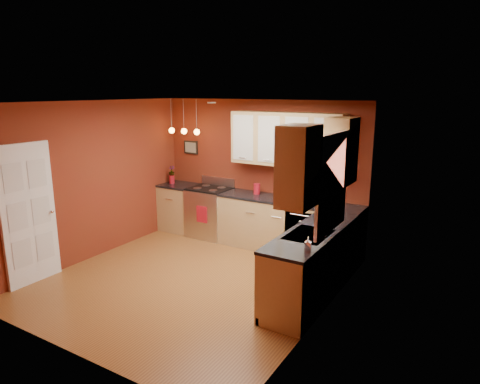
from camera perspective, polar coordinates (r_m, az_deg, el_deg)
The scene contains 27 objects.
floor at distance 6.53m, azimuth -6.46°, elevation -11.65°, with size 4.20×4.20×0.00m, color #945E2B.
ceiling at distance 5.92m, azimuth -7.14°, elevation 11.80°, with size 4.00×4.20×0.02m, color silver.
wall_back at distance 7.82m, azimuth 2.67°, elevation 2.68°, with size 4.00×0.02×2.60m, color maroon.
wall_front at distance 4.69m, azimuth -22.74°, elevation -5.79°, with size 4.00×0.02×2.60m, color maroon.
wall_left at distance 7.46m, azimuth -19.03°, elevation 1.43°, with size 0.02×4.20×2.60m, color maroon.
wall_right at distance 5.15m, azimuth 11.14°, elevation -3.27°, with size 0.02×4.20×2.60m, color maroon.
base_cabinets_back_left at distance 8.67m, azimuth -8.00°, elevation -2.14°, with size 0.70×0.60×0.90m, color tan.
base_cabinets_back_right at distance 7.46m, azimuth 6.45°, elevation -4.69°, with size 2.54×0.60×0.90m, color tan.
base_cabinets_right at distance 5.94m, azimuth 9.53°, elevation -9.65°, with size 0.60×2.10×0.90m, color tan.
counter_back_left at distance 8.55m, azimuth -8.10°, elevation 0.90°, with size 0.70×0.62×0.04m, color black.
counter_back_right at distance 7.32m, azimuth 6.54°, elevation -1.19°, with size 2.54×0.62×0.04m, color black.
counter_right at distance 5.77m, azimuth 9.71°, elevation -5.35°, with size 0.62×2.10×0.04m, color black.
gas_range at distance 8.23m, azimuth -4.04°, elevation -2.65°, with size 0.76×0.64×1.11m.
dishwasher_front at distance 7.06m, azimuth 8.19°, elevation -5.78°, with size 0.60×0.02×0.80m, color #BBBBC0.
sink at distance 5.64m, azimuth 9.16°, elevation -5.83°, with size 0.50×0.70×0.33m.
window at distance 5.34m, azimuth 12.18°, elevation 1.57°, with size 0.06×1.02×1.22m.
door_left_wall at distance 6.82m, azimuth -26.36°, elevation -2.72°, with size 0.12×0.82×2.05m.
upper_cabinets_back at distance 7.30m, azimuth 6.24°, elevation 7.00°, with size 2.00×0.35×0.90m, color tan.
upper_cabinets_right at distance 5.37m, azimuth 10.89°, elevation 4.53°, with size 0.35×1.95×0.90m, color tan.
wall_picture at distance 8.58m, azimuth -6.56°, elevation 5.94°, with size 0.32×0.03×0.26m, color black.
pendant_lights at distance 8.22m, azimuth -7.48°, elevation 8.10°, with size 0.71×0.11×0.66m.
red_canister at distance 7.66m, azimuth 2.26°, elevation 0.43°, with size 0.12×0.12×0.19m.
red_vase at distance 8.64m, azimuth -9.07°, elevation 1.68°, with size 0.10×0.10×0.16m, color #A2111E.
flowers at distance 8.60m, azimuth -9.11°, elevation 2.76°, with size 0.12×0.12×0.21m, color #A2111E.
coffee_maker at distance 7.21m, azimuth 10.62°, elevation -0.39°, with size 0.23×0.23×0.27m.
soap_pump at distance 5.05m, azimuth 9.03°, elevation -6.85°, with size 0.08×0.08×0.17m, color white.
dish_towel at distance 7.94m, azimuth -5.14°, elevation -2.99°, with size 0.23×0.02×0.31m, color #A2111E.
Camera 1 is at (3.65, -4.66, 2.76)m, focal length 32.00 mm.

